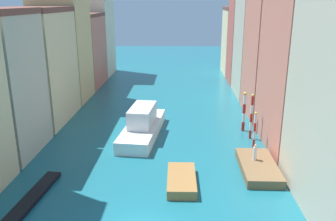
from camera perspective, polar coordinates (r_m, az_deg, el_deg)
The scene contains 18 objects.
ground_plane at distance 46.74m, azimuth -1.31°, elevation -1.04°, with size 154.00×154.00×0.00m, color #196070.
building_left_2 at distance 46.96m, azimuth -20.39°, elevation 6.84°, with size 7.11×11.20×14.07m.
building_left_3 at distance 55.91m, azimuth -16.83°, elevation 11.19°, with size 7.11×8.35×18.88m.
building_left_4 at distance 65.34m, azimuth -13.95°, elevation 9.48°, with size 7.11×10.68×12.74m.
building_left_5 at distance 74.82m, azimuth -12.04°, elevation 13.69°, with size 7.11×9.57×20.90m.
building_right_1 at distance 37.83m, azimuth 21.49°, elevation 7.91°, with size 7.11×11.54×18.59m.
building_right_2 at distance 48.44m, azimuth 17.22°, elevation 9.90°, with size 7.11×10.23×18.17m.
building_right_3 at distance 58.15m, azimuth 14.80°, elevation 12.48°, with size 7.11×9.90×20.72m.
building_right_4 at distance 67.29m, azimuth 13.01°, elevation 11.64°, with size 7.11×7.94×17.10m.
building_right_5 at distance 76.10m, azimuth 11.71°, elevation 11.01°, with size 7.11×9.56×13.64m.
waterfront_dock at distance 33.16m, azimuth 14.39°, elevation -8.86°, with size 3.14×6.75×0.78m.
person_on_dock at distance 33.30m, azimuth 13.91°, elevation -6.65°, with size 0.36×0.36×1.50m.
mooring_pole_0 at distance 37.51m, azimuth 13.88°, elevation -3.03°, with size 0.28×0.28×3.90m.
mooring_pole_1 at distance 39.71m, azimuth 13.36°, elevation -0.90°, with size 0.31×0.31×5.14m.
mooring_pole_2 at distance 42.04m, azimuth 12.21°, elevation -0.11°, with size 0.39×0.39×4.70m.
vaporetto_white at distance 40.08m, azimuth -4.15°, elevation -2.38°, with size 4.60×12.13×3.43m.
gondola_black at distance 29.85m, azimuth -21.14°, elevation -13.08°, with size 1.82×8.19×0.38m.
motorboat_0 at distance 29.98m, azimuth 2.21°, elevation -11.20°, with size 2.42×5.19×0.80m.
Camera 1 is at (2.69, -19.78, 14.70)m, focal length 37.62 mm.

